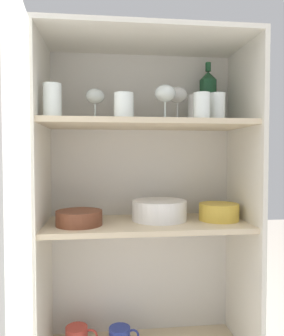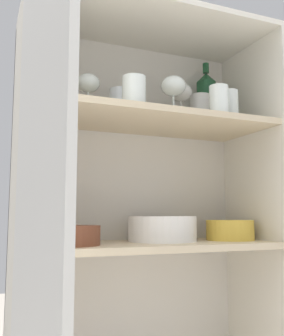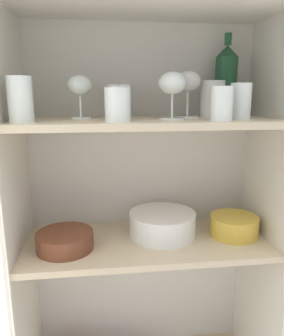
# 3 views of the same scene
# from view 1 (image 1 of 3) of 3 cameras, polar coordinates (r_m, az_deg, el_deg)

# --- Properties ---
(cupboard_back_panel) EXTENTS (0.82, 0.02, 1.52)m
(cupboard_back_panel) POSITION_cam_1_polar(r_m,az_deg,el_deg) (1.50, -0.08, -10.05)
(cupboard_back_panel) COLOR silver
(cupboard_back_panel) RESTS_ON ground_plane
(cupboard_side_left) EXTENTS (0.02, 0.37, 1.52)m
(cupboard_side_left) POSITION_cam_1_polar(r_m,az_deg,el_deg) (1.34, -16.93, -11.62)
(cupboard_side_left) COLOR silver
(cupboard_side_left) RESTS_ON ground_plane
(cupboard_side_right) EXTENTS (0.02, 0.37, 1.52)m
(cupboard_side_right) POSITION_cam_1_polar(r_m,az_deg,el_deg) (1.44, 17.23, -10.69)
(cupboard_side_right) COLOR silver
(cupboard_side_right) RESTS_ON ground_plane
(cupboard_top_panel) EXTENTS (0.82, 0.37, 0.02)m
(cupboard_top_panel) POSITION_cam_1_polar(r_m,az_deg,el_deg) (1.37, 0.80, 21.43)
(cupboard_top_panel) COLOR silver
(cupboard_top_panel) RESTS_ON cupboard_side_left
(shelf_board_middle) EXTENTS (0.79, 0.33, 0.02)m
(shelf_board_middle) POSITION_cam_1_polar(r_m,az_deg,el_deg) (1.32, 0.78, -9.79)
(shelf_board_middle) COLOR beige
(shelf_board_upper) EXTENTS (0.79, 0.33, 0.02)m
(shelf_board_upper) POSITION_cam_1_polar(r_m,az_deg,el_deg) (1.30, 0.79, 7.62)
(shelf_board_upper) COLOR beige
(cupboard_door) EXTENTS (0.05, 0.41, 1.52)m
(cupboard_door) POSITION_cam_1_polar(r_m,az_deg,el_deg) (0.98, -20.73, -17.00)
(cupboard_door) COLOR silver
(cupboard_door) RESTS_ON ground_plane
(tumbler_glass_0) EXTENTS (0.07, 0.07, 0.10)m
(tumbler_glass_0) POSITION_cam_1_polar(r_m,az_deg,el_deg) (1.35, -3.01, 10.02)
(tumbler_glass_0) COLOR white
(tumbler_glass_0) RESTS_ON shelf_board_upper
(tumbler_glass_1) EXTENTS (0.06, 0.06, 0.10)m
(tumbler_glass_1) POSITION_cam_1_polar(r_m,az_deg,el_deg) (1.30, 12.95, 10.30)
(tumbler_glass_1) COLOR white
(tumbler_glass_1) RESTS_ON shelf_board_upper
(tumbler_glass_2) EXTENTS (0.06, 0.06, 0.12)m
(tumbler_glass_2) POSITION_cam_1_polar(r_m,az_deg,el_deg) (1.21, -15.34, 11.22)
(tumbler_glass_2) COLOR white
(tumbler_glass_2) RESTS_ON shelf_board_upper
(tumbler_glass_3) EXTENTS (0.06, 0.06, 0.09)m
(tumbler_glass_3) POSITION_cam_1_polar(r_m,az_deg,el_deg) (1.23, 10.36, 10.58)
(tumbler_glass_3) COLOR white
(tumbler_glass_3) RESTS_ON shelf_board_upper
(tumbler_glass_4) EXTENTS (0.07, 0.07, 0.09)m
(tumbler_glass_4) POSITION_cam_1_polar(r_m,az_deg,el_deg) (1.19, -3.20, 10.76)
(tumbler_glass_4) COLOR white
(tumbler_glass_4) RESTS_ON shelf_board_upper
(tumbler_glass_5) EXTENTS (0.08, 0.08, 0.12)m
(tumbler_glass_5) POSITION_cam_1_polar(r_m,az_deg,el_deg) (1.39, 9.56, 10.02)
(tumbler_glass_5) COLOR white
(tumbler_glass_5) RESTS_ON shelf_board_upper
(wine_glass_0) EXTENTS (0.08, 0.08, 0.14)m
(wine_glass_0) POSITION_cam_1_polar(r_m,az_deg,el_deg) (1.28, 4.04, 12.48)
(wine_glass_0) COLOR white
(wine_glass_0) RESTS_ON shelf_board_upper
(wine_glass_1) EXTENTS (0.07, 0.07, 0.13)m
(wine_glass_1) POSITION_cam_1_polar(r_m,az_deg,el_deg) (1.32, -8.17, 11.98)
(wine_glass_1) COLOR white
(wine_glass_1) RESTS_ON shelf_board_upper
(wine_glass_2) EXTENTS (0.08, 0.08, 0.14)m
(wine_glass_2) POSITION_cam_1_polar(r_m,az_deg,el_deg) (1.36, 6.22, 12.17)
(wine_glass_2) COLOR white
(wine_glass_2) RESTS_ON shelf_board_upper
(wine_bottle) EXTENTS (0.07, 0.07, 0.27)m
(wine_bottle) POSITION_cam_1_polar(r_m,az_deg,el_deg) (1.48, 11.41, 11.89)
(wine_bottle) COLOR #194728
(wine_bottle) RESTS_ON shelf_board_upper
(plate_stack_white) EXTENTS (0.22, 0.22, 0.08)m
(plate_stack_white) POSITION_cam_1_polar(r_m,az_deg,el_deg) (1.35, 3.02, -7.34)
(plate_stack_white) COLOR white
(plate_stack_white) RESTS_ON shelf_board_middle
(mixing_bowl_large) EXTENTS (0.17, 0.17, 0.06)m
(mixing_bowl_large) POSITION_cam_1_polar(r_m,az_deg,el_deg) (1.27, -10.89, -8.40)
(mixing_bowl_large) COLOR brown
(mixing_bowl_large) RESTS_ON shelf_board_middle
(serving_bowl_small) EXTENTS (0.16, 0.16, 0.07)m
(serving_bowl_small) POSITION_cam_1_polar(r_m,az_deg,el_deg) (1.38, 13.23, -7.32)
(serving_bowl_small) COLOR gold
(serving_bowl_small) RESTS_ON shelf_board_middle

